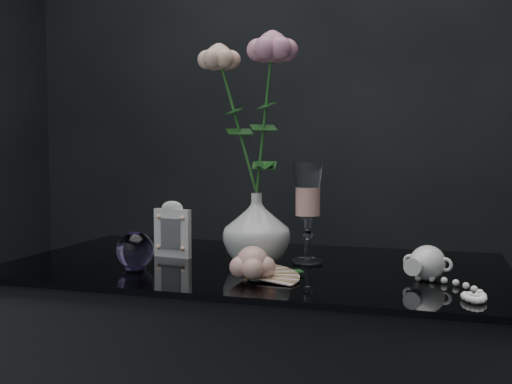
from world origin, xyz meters
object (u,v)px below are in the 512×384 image
(wine_glass, at_px, (308,213))
(pearl_jar, at_px, (427,261))
(vase, at_px, (257,228))
(loose_rose, at_px, (252,263))
(picture_frame, at_px, (172,229))
(paperweight, at_px, (135,250))

(wine_glass, bearing_deg, pearl_jar, -21.50)
(vase, relative_size, loose_rose, 0.80)
(vase, distance_m, loose_rose, 0.17)
(picture_frame, relative_size, pearl_jar, 0.54)
(vase, distance_m, wine_glass, 0.12)
(vase, xyz_separation_m, loose_rose, (0.04, -0.16, -0.04))
(wine_glass, height_order, loose_rose, wine_glass)
(paperweight, bearing_deg, pearl_jar, 6.90)
(loose_rose, bearing_deg, wine_glass, 72.89)
(paperweight, xyz_separation_m, pearl_jar, (0.58, 0.07, -0.00))
(loose_rose, bearing_deg, paperweight, 172.04)
(wine_glass, relative_size, pearl_jar, 0.91)
(picture_frame, bearing_deg, vase, 3.99)
(vase, height_order, pearl_jar, vase)
(paperweight, bearing_deg, vase, 29.61)
(picture_frame, distance_m, loose_rose, 0.31)
(wine_glass, relative_size, paperweight, 2.82)
(loose_rose, distance_m, pearl_jar, 0.33)
(vase, height_order, wine_glass, wine_glass)
(vase, bearing_deg, loose_rose, -75.76)
(picture_frame, distance_m, pearl_jar, 0.57)
(picture_frame, height_order, paperweight, picture_frame)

